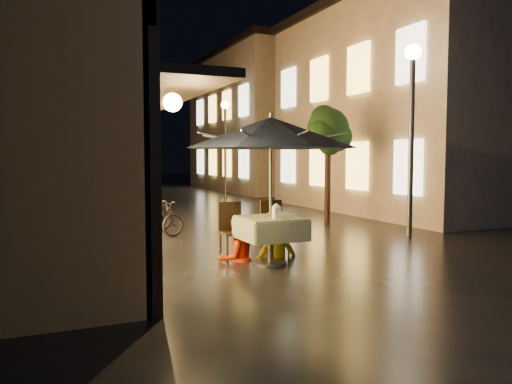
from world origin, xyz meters
name	(u,v)px	position (x,y,z in m)	size (l,w,h in m)	color
ground	(347,265)	(0.00, 0.00, 0.00)	(90.00, 90.00, 0.00)	black
east_building_near	(426,108)	(7.49, 6.50, 3.41)	(7.30, 9.30, 6.80)	#B5A68F
east_building_far	(277,122)	(7.49, 18.00, 3.66)	(7.30, 10.30, 7.30)	#B5A68F
street_tree	(328,132)	(2.41, 4.51, 2.42)	(1.43, 1.20, 3.15)	black
streetlamp_near	(412,104)	(3.00, 2.00, 2.92)	(0.36, 0.36, 4.23)	#59595E
streetlamp_far	(225,131)	(3.00, 14.00, 2.92)	(0.36, 0.36, 4.23)	#59595E
cafe_table	(271,229)	(-1.13, 0.53, 0.59)	(0.99, 0.99, 0.78)	#59595E
patio_umbrella	(271,133)	(-1.13, 0.53, 2.15)	(2.81, 2.81, 2.46)	#59595E
cafe_chair_left	(232,227)	(-1.53, 1.27, 0.54)	(0.42, 0.42, 0.97)	black
cafe_chair_right	(273,225)	(-0.73, 1.27, 0.54)	(0.42, 0.42, 0.97)	black
table_lantern	(276,210)	(-1.13, 0.32, 0.92)	(0.16, 0.16, 0.25)	white
person_orange	(236,218)	(-1.53, 1.05, 0.72)	(0.70, 0.54, 1.44)	red
person_yellow	(275,213)	(-0.79, 1.06, 0.78)	(1.01, 0.58, 1.56)	#F7C503
bicycle_0	(152,221)	(-2.39, 3.81, 0.40)	(0.53, 1.53, 0.80)	black
bicycle_1	(139,212)	(-2.51, 4.60, 0.52)	(0.49, 1.73, 1.04)	black
bicycle_2	(124,211)	(-2.66, 5.91, 0.40)	(0.54, 1.54, 0.81)	black
bicycle_3	(136,202)	(-2.16, 7.02, 0.53)	(0.50, 1.78, 1.07)	black
bicycle_4	(130,204)	(-2.25, 7.37, 0.44)	(0.58, 1.66, 0.87)	black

